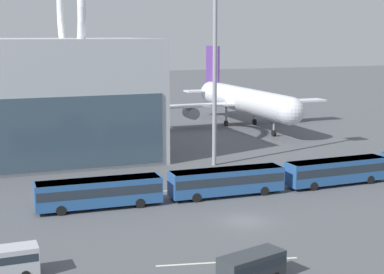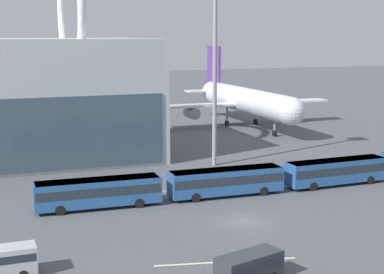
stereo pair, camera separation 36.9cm
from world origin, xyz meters
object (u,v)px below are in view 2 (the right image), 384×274
Objects in this scene: shuttle_bus_0 at (98,191)px; service_van_crossing at (249,265)px; shuttle_bus_1 at (226,180)px; airliner_at_gate_far at (243,100)px; shuttle_bus_2 at (336,170)px; floodlight_mast at (215,39)px; service_van_foreground at (1,260)px.

shuttle_bus_0 is 22.64m from service_van_crossing.
shuttle_bus_0 is 14.02m from shuttle_bus_1.
airliner_at_gate_far is 3.06× the size of shuttle_bus_2.
airliner_at_gate_far is 7.33× the size of service_van_crossing.
floodlight_mast reaches higher than shuttle_bus_0.
service_van_crossing is at bearing -137.18° from shuttle_bus_2.
airliner_at_gate_far is 1.57× the size of floodlight_mast.
shuttle_bus_2 is 40.71m from service_van_foreground.
service_van_foreground is 17.97m from service_van_crossing.
shuttle_bus_0 and shuttle_bus_2 have the same top height.
shuttle_bus_2 is 0.51× the size of floodlight_mast.
shuttle_bus_1 reaches higher than service_van_crossing.
airliner_at_gate_far reaches higher than service_van_foreground.
service_van_crossing is (6.36, -21.72, -0.53)m from shuttle_bus_0.
shuttle_bus_1 is 2.39× the size of service_van_crossing.
floodlight_mast is (-9.30, 14.74, 15.05)m from shuttle_bus_2.
service_van_crossing is at bearing 156.32° from service_van_foreground.
shuttle_bus_1 is at bearing 54.51° from service_van_crossing.
airliner_at_gate_far is 57.48m from shuttle_bus_0.
shuttle_bus_0 is at bearing -40.51° from airliner_at_gate_far.
airliner_at_gate_far reaches higher than shuttle_bus_0.
shuttle_bus_0 is 27.88m from floodlight_mast.
service_van_crossing is at bearing -109.04° from floodlight_mast.
service_van_crossing is (-21.67, -21.11, -0.53)m from shuttle_bus_2.
floodlight_mast is (-18.41, -29.61, 11.75)m from airliner_at_gate_far.
service_van_foreground is at bearing -135.10° from floodlight_mast.
airliner_at_gate_far is 7.83× the size of service_van_foreground.
airliner_at_gate_far is at bearing 63.88° from shuttle_bus_1.
shuttle_bus_0 reaches higher than service_van_foreground.
service_van_foreground is at bearing 141.15° from service_van_crossing.
shuttle_bus_1 is at bearing -107.96° from floodlight_mast.
floodlight_mast is at bearing 73.56° from shuttle_bus_1.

